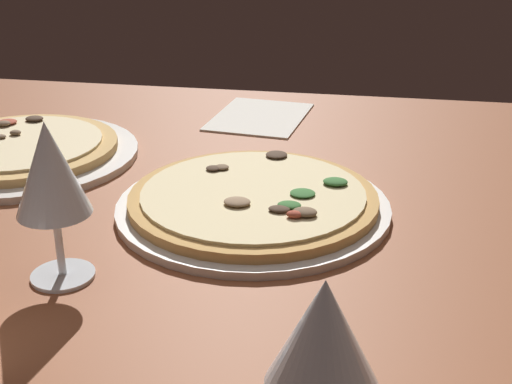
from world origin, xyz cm
name	(u,v)px	position (x,y,z in cm)	size (l,w,h in cm)	color
dining_table	(259,234)	(0.00, 0.00, 2.00)	(150.00, 110.00, 4.00)	brown
pizza_main	(254,202)	(1.02, -2.09, 5.23)	(33.31, 33.31, 3.40)	silver
pizza_side	(20,150)	(37.50, -14.14, 5.15)	(33.69, 33.69, 3.40)	silver
wine_glass_far	(323,341)	(-10.50, 37.65, 14.40)	(7.48, 7.48, 14.83)	silver
wine_glass_near	(50,174)	(17.35, 16.74, 15.32)	(7.33, 7.33, 16.61)	silver
paper_menu	(260,117)	(6.43, -38.70, 4.15)	(14.61, 19.14, 0.30)	silver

